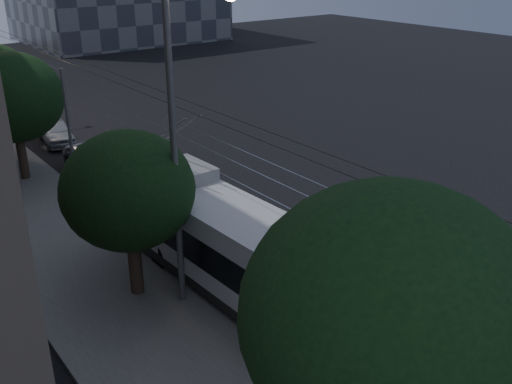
{
  "coord_description": "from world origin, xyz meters",
  "views": [
    {
      "loc": [
        -13.45,
        -14.12,
        10.68
      ],
      "look_at": [
        -0.76,
        2.41,
        1.73
      ],
      "focal_mm": 40.0,
      "sensor_mm": 36.0,
      "label": 1
    }
  ],
  "objects": [
    {
      "name": "tree_1",
      "position": [
        -6.75,
        1.08,
        3.79
      ],
      "size": [
        4.16,
        4.16,
        5.68
      ],
      "color": "#2F201A",
      "rests_on": "ground"
    },
    {
      "name": "tree_0",
      "position": [
        -6.5,
        -8.92,
        4.7
      ],
      "size": [
        5.39,
        5.39,
        7.14
      ],
      "color": "#2F201A",
      "rests_on": "ground"
    },
    {
      "name": "tram_rails",
      "position": [
        2.5,
        20.0,
        0.01
      ],
      "size": [
        4.52,
        90.0,
        0.02
      ],
      "color": "gray",
      "rests_on": "ground"
    },
    {
      "name": "car_white_a",
      "position": [
        -3.14,
        18.74,
        0.7
      ],
      "size": [
        2.25,
        4.3,
        1.4
      ],
      "primitive_type": "imported",
      "rotation": [
        0.0,
        0.0,
        -0.15
      ],
      "color": "#B5B6BA",
      "rests_on": "ground"
    },
    {
      "name": "pickup_silver",
      "position": [
        -2.7,
        11.42,
        0.88
      ],
      "size": [
        3.63,
        6.63,
        1.76
      ],
      "primitive_type": "imported",
      "rotation": [
        0.0,
        0.0,
        0.11
      ],
      "color": "#ACAEB4",
      "rests_on": "ground"
    },
    {
      "name": "car_white_b",
      "position": [
        -3.94,
        23.67,
        0.76
      ],
      "size": [
        3.38,
        5.57,
        1.51
      ],
      "primitive_type": "imported",
      "rotation": [
        0.0,
        0.0,
        -0.26
      ],
      "color": "silver",
      "rests_on": "ground"
    },
    {
      "name": "ground",
      "position": [
        0.0,
        0.0,
        0.0
      ],
      "size": [
        120.0,
        120.0,
        0.0
      ],
      "primitive_type": "plane",
      "color": "black",
      "rests_on": "ground"
    },
    {
      "name": "tree_2",
      "position": [
        -6.5,
        13.76,
        4.19
      ],
      "size": [
        4.74,
        4.74,
        6.33
      ],
      "color": "#2F201A",
      "rests_on": "ground"
    },
    {
      "name": "trolleybus",
      "position": [
        -4.1,
        -0.15,
        1.62
      ],
      "size": [
        2.91,
        11.87,
        5.63
      ],
      "rotation": [
        0.0,
        0.0,
        0.04
      ],
      "color": "silver",
      "rests_on": "ground"
    },
    {
      "name": "overhead_wires",
      "position": [
        -4.97,
        20.0,
        3.47
      ],
      "size": [
        2.23,
        90.0,
        6.0
      ],
      "color": "black",
      "rests_on": "ground"
    },
    {
      "name": "streetlamp_near",
      "position": [
        -5.39,
        -0.25,
        6.02
      ],
      "size": [
        2.42,
        0.44,
        9.99
      ],
      "color": "slate",
      "rests_on": "ground"
    }
  ]
}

